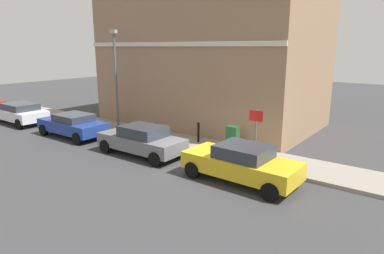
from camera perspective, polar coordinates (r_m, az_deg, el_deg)
name	(u,v)px	position (r m, az deg, el deg)	size (l,w,h in m)	color
ground	(206,166)	(14.31, 2.40, -6.63)	(80.00, 80.00, 0.00)	#38383A
sidewalk	(140,133)	(19.47, -8.91, -1.08)	(2.39, 30.00, 0.15)	gray
corner_building	(211,55)	(21.95, 3.34, 12.14)	(8.09, 13.10, 8.83)	#937256
car_yellow	(241,163)	(12.59, 8.37, -6.04)	(1.99, 4.38, 1.43)	gold
car_grey	(142,140)	(15.66, -8.55, -2.18)	(1.84, 4.29, 1.40)	slate
car_blue	(73,125)	(19.81, -19.61, 0.40)	(1.91, 4.25, 1.31)	navy
car_white	(19,112)	(24.73, -27.32, 2.21)	(1.94, 4.39, 1.35)	silver
utility_cabinet	(233,139)	(15.96, 6.92, -2.01)	(0.46, 0.61, 1.15)	#1E4C28
bollard_near_cabinet	(198,132)	(17.11, 1.10, -0.77)	(0.14, 0.14, 1.04)	black
bollard_far_kerb	(156,132)	(17.17, -6.07, -0.80)	(0.14, 0.14, 1.04)	black
street_sign	(256,129)	(13.89, 10.79, -0.31)	(0.08, 0.60, 2.30)	#59595B
lamppost	(116,75)	(20.44, -12.85, 8.62)	(0.20, 0.44, 5.72)	#59595B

